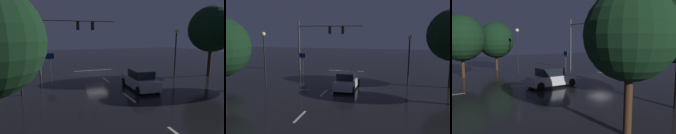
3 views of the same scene
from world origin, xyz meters
TOP-DOWN VIEW (x-y plane):
  - ground_plane at (0.00, 0.00)m, footprint 80.00×80.00m
  - traffic_signal_assembly at (3.64, -0.64)m, footprint 9.00×0.47m
  - lane_dash_far at (0.00, 4.00)m, footprint 0.16×2.20m
  - lane_dash_mid at (0.00, 10.00)m, footprint 0.16×2.20m
  - lane_dash_near at (0.00, 16.00)m, footprint 0.16×2.20m
  - stop_bar at (0.00, -1.83)m, footprint 5.00×0.16m
  - car_approaching at (-1.84, 8.07)m, footprint 2.01×4.41m
  - street_lamp_left_kerb at (-7.86, 4.67)m, footprint 0.44×0.44m
  - street_lamp_right_kerb at (7.63, 6.84)m, footprint 0.44×0.44m
  - route_sign at (5.40, 1.04)m, footprint 0.90×0.18m

SIDE VIEW (x-z plane):
  - ground_plane at x=0.00m, z-range 0.00..0.00m
  - lane_dash_far at x=0.00m, z-range 0.00..0.01m
  - lane_dash_mid at x=0.00m, z-range 0.00..0.01m
  - lane_dash_near at x=0.00m, z-range 0.00..0.01m
  - stop_bar at x=0.00m, z-range 0.00..0.01m
  - car_approaching at x=-1.84m, z-range -0.05..1.65m
  - route_sign at x=5.40m, z-range 0.60..3.32m
  - street_lamp_left_kerb at x=-7.86m, z-range 1.03..6.29m
  - street_lamp_right_kerb at x=7.63m, z-range 1.06..6.59m
  - traffic_signal_assembly at x=3.64m, z-range 1.38..8.35m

